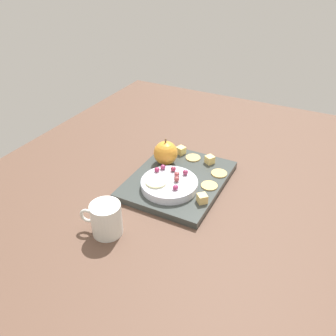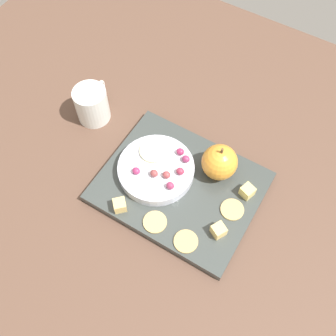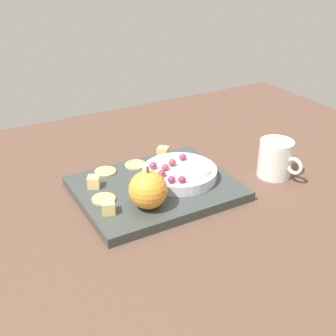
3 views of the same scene
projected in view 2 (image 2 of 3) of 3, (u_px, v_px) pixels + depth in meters
table at (188, 180)px, 87.97cm from camera, size 145.12×109.21×3.91cm
platter at (178, 186)px, 83.95cm from camera, size 32.10×25.70×1.98cm
serving_dish at (156, 169)px, 83.51cm from camera, size 15.92×15.92×2.27cm
apple_whole at (220, 162)px, 81.38cm from camera, size 7.42×7.42×7.42cm
apple_stem at (222, 151)px, 77.65cm from camera, size 0.50×0.50×1.20cm
cheese_cube_0 at (247, 191)px, 80.89cm from camera, size 3.06×3.06×2.42cm
cheese_cube_1 at (120, 205)px, 79.36cm from camera, size 3.42×3.42×2.42cm
cheese_cube_2 at (219, 230)px, 76.73cm from camera, size 3.28×3.28×2.42cm
cracker_0 at (154, 221)px, 78.73cm from camera, size 4.71×4.71×0.40cm
cracker_1 at (232, 210)px, 79.99cm from camera, size 4.71×4.71×0.40cm
cracker_2 at (186, 241)px, 76.68cm from camera, size 4.71×4.71×0.40cm
grape_0 at (167, 175)px, 80.77cm from camera, size 1.67×1.50×1.43cm
grape_1 at (136, 171)px, 81.26cm from camera, size 1.67×1.50×1.36cm
grape_2 at (186, 159)px, 82.62cm from camera, size 1.67×1.50×1.44cm
grape_3 at (180, 152)px, 83.56cm from camera, size 1.67×1.50×1.35cm
grape_4 at (180, 171)px, 81.15cm from camera, size 1.67×1.50×1.47cm
grape_5 at (170, 186)px, 79.46cm from camera, size 1.67×1.50×1.56cm
grape_6 at (154, 173)px, 80.87cm from camera, size 1.67×1.50×1.53cm
apple_slice_0 at (153, 151)px, 84.10cm from camera, size 5.85×5.85×0.60cm
cup at (92, 104)px, 90.70cm from camera, size 7.47×10.58×8.42cm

